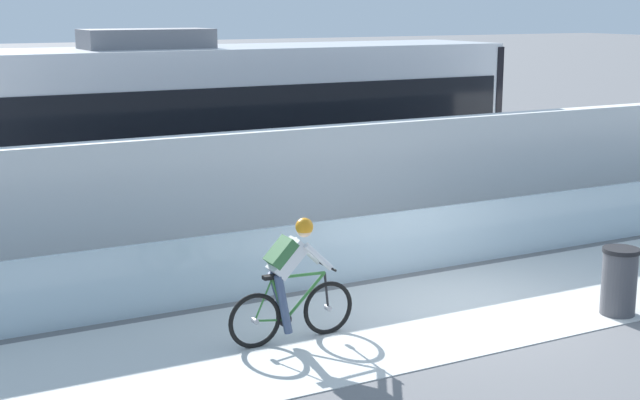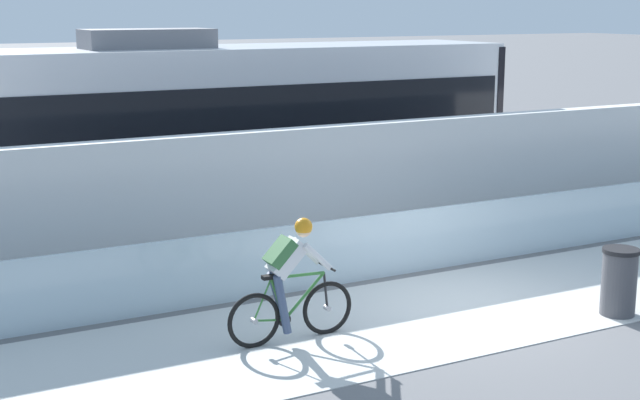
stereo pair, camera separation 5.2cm
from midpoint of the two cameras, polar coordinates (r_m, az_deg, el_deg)
ground_plane at (r=13.37m, az=8.99°, el=-6.62°), size 200.00×200.00×0.00m
bike_path_deck at (r=13.36m, az=8.99°, el=-6.60°), size 32.00×3.20×0.01m
glass_parapet at (r=14.66m, az=4.68°, el=-2.73°), size 32.00×0.05×1.04m
concrete_barrier_wall at (r=16.03m, az=1.20°, el=0.75°), size 32.00×0.36×2.22m
tram_rail_near at (r=18.41m, az=-2.64°, el=-1.30°), size 32.00×0.08×0.01m
tram_rail_far at (r=19.68m, az=-4.46°, el=-0.45°), size 32.00×0.08×0.01m
tram at (r=18.55m, az=-4.80°, el=4.71°), size 11.06×2.54×3.81m
cyclist_on_bike at (r=11.69m, az=-1.92°, el=-5.09°), size 1.77×0.58×1.61m
trash_bin at (r=13.42m, az=18.02°, el=-4.84°), size 0.51×0.51×0.96m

